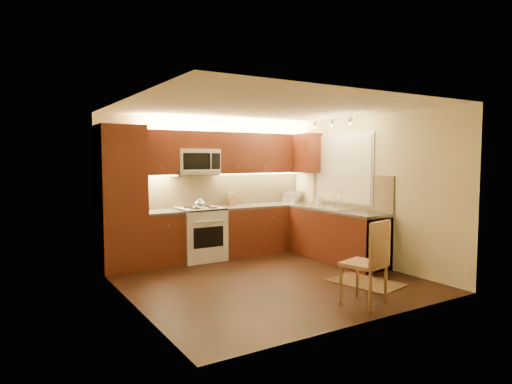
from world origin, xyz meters
TOP-DOWN VIEW (x-y plane):
  - floor at (0.00, 0.00)m, footprint 4.00×4.00m
  - ceiling at (0.00, 0.00)m, footprint 4.00×4.00m
  - wall_back at (0.00, 2.00)m, footprint 4.00×0.01m
  - wall_front at (0.00, -2.00)m, footprint 4.00×0.01m
  - wall_left at (-2.00, 0.00)m, footprint 0.01×4.00m
  - wall_right at (2.00, 0.00)m, footprint 0.01×4.00m
  - pantry at (-1.65, 1.70)m, footprint 0.70×0.60m
  - base_cab_back_left at (-0.99, 1.70)m, footprint 0.62×0.60m
  - counter_back_left at (-0.99, 1.70)m, footprint 0.62×0.60m
  - base_cab_back_right at (1.04, 1.70)m, footprint 1.92×0.60m
  - counter_back_right at (1.04, 1.70)m, footprint 1.92×0.60m
  - base_cab_right at (1.70, 0.40)m, footprint 0.60×2.00m
  - counter_right at (1.70, 0.40)m, footprint 0.60×2.00m
  - dishwasher at (1.70, -0.30)m, footprint 0.58×0.60m
  - backsplash_back at (0.35, 1.99)m, footprint 3.30×0.02m
  - backsplash_right at (1.99, 0.40)m, footprint 0.02×2.00m
  - upper_cab_back_left at (-0.99, 1.82)m, footprint 0.62×0.35m
  - upper_cab_back_right at (1.04, 1.82)m, footprint 1.92×0.35m
  - upper_cab_bridge at (-0.30, 1.82)m, footprint 0.76×0.35m
  - upper_cab_right_corner at (1.82, 1.40)m, footprint 0.35×0.50m
  - stove at (-0.30, 1.68)m, footprint 0.76×0.65m
  - microwave at (-0.30, 1.81)m, footprint 0.76×0.38m
  - window_frame at (1.99, 0.55)m, footprint 0.03×1.44m
  - window_blinds at (1.97, 0.55)m, footprint 0.02×1.36m
  - sink at (1.70, 0.55)m, footprint 0.52×0.86m
  - faucet at (1.88, 0.55)m, footprint 0.20×0.04m
  - track_light_bar at (1.55, 0.40)m, footprint 0.04×1.20m
  - kettle at (-0.39, 1.50)m, footprint 0.24×0.24m
  - toaster_oven at (1.77, 1.79)m, footprint 0.44×0.39m
  - knife_block at (0.43, 1.87)m, footprint 0.12×0.18m
  - spice_jar_a at (0.42, 1.81)m, footprint 0.04×0.04m
  - spice_jar_b at (0.32, 1.87)m, footprint 0.05×0.05m
  - spice_jar_c at (0.34, 1.91)m, footprint 0.06×0.06m
  - spice_jar_d at (0.71, 1.92)m, footprint 0.05×0.05m
  - soap_bottle at (1.82, 1.03)m, footprint 0.10×0.10m
  - rug at (1.10, -0.90)m, footprint 0.86×1.10m
  - dining_chair at (0.42, -1.53)m, footprint 0.57×0.57m

SIDE VIEW (x-z plane):
  - floor at x=0.00m, z-range -0.01..0.01m
  - rug at x=1.10m, z-range 0.00..0.01m
  - base_cab_back_left at x=-0.99m, z-range 0.00..0.86m
  - base_cab_back_right at x=1.04m, z-range 0.00..0.86m
  - base_cab_right at x=1.70m, z-range 0.00..0.86m
  - dishwasher at x=1.70m, z-range 0.01..0.85m
  - stove at x=-0.30m, z-range 0.00..0.92m
  - dining_chair at x=0.42m, z-range 0.00..1.04m
  - counter_back_left at x=-0.99m, z-range 0.86..0.90m
  - counter_back_right at x=1.04m, z-range 0.86..0.90m
  - counter_right at x=1.70m, z-range 0.86..0.90m
  - spice_jar_b at x=0.32m, z-range 0.90..0.98m
  - spice_jar_a at x=0.42m, z-range 0.90..0.99m
  - spice_jar_d at x=0.71m, z-range 0.90..0.99m
  - spice_jar_c at x=0.34m, z-range 0.90..1.00m
  - sink at x=1.70m, z-range 0.90..1.05m
  - soap_bottle at x=1.82m, z-range 0.90..1.10m
  - toaster_oven at x=1.77m, z-range 0.90..1.12m
  - knife_block at x=0.43m, z-range 0.90..1.13m
  - kettle at x=-0.39m, z-range 0.92..1.14m
  - faucet at x=1.88m, z-range 0.90..1.20m
  - pantry at x=-1.65m, z-range 0.00..2.30m
  - backsplash_back at x=0.35m, z-range 0.90..1.50m
  - backsplash_right at x=1.99m, z-range 0.90..1.50m
  - wall_back at x=0.00m, z-range 0.00..2.50m
  - wall_front at x=0.00m, z-range 0.00..2.50m
  - wall_left at x=-2.00m, z-range 0.00..2.50m
  - wall_right at x=2.00m, z-range 0.00..2.50m
  - window_frame at x=1.99m, z-range 0.98..2.22m
  - window_blinds at x=1.97m, z-range 1.02..2.18m
  - microwave at x=-0.30m, z-range 1.50..1.94m
  - upper_cab_back_left at x=-0.99m, z-range 1.50..2.25m
  - upper_cab_back_right at x=1.04m, z-range 1.50..2.25m
  - upper_cab_right_corner at x=1.82m, z-range 1.50..2.25m
  - upper_cab_bridge at x=-0.30m, z-range 1.94..2.25m
  - track_light_bar at x=1.55m, z-range 2.44..2.48m
  - ceiling at x=0.00m, z-range 2.50..2.50m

